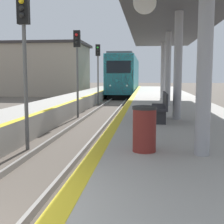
{
  "coord_description": "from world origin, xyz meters",
  "views": [
    {
      "loc": [
        2.59,
        -2.99,
        2.35
      ],
      "look_at": [
        -0.01,
        20.51,
        -0.42
      ],
      "focal_mm": 50.0,
      "sensor_mm": 36.0,
      "label": 1
    }
  ],
  "objects_px": {
    "train": "(125,76)",
    "signal_mid": "(77,57)",
    "bench": "(161,106)",
    "signal_near": "(24,43)",
    "signal_far": "(98,63)",
    "trash_bin": "(144,129)"
  },
  "relations": [
    {
      "from": "signal_far",
      "to": "bench",
      "type": "distance_m",
      "value": 15.42
    },
    {
      "from": "signal_mid",
      "to": "train",
      "type": "bearing_deg",
      "value": 86.54
    },
    {
      "from": "signal_mid",
      "to": "bench",
      "type": "relative_size",
      "value": 2.5
    },
    {
      "from": "bench",
      "to": "signal_near",
      "type": "bearing_deg",
      "value": -169.52
    },
    {
      "from": "train",
      "to": "signal_mid",
      "type": "height_order",
      "value": "signal_mid"
    },
    {
      "from": "signal_mid",
      "to": "signal_far",
      "type": "relative_size",
      "value": 1.0
    },
    {
      "from": "signal_far",
      "to": "bench",
      "type": "relative_size",
      "value": 2.5
    },
    {
      "from": "signal_near",
      "to": "trash_bin",
      "type": "relative_size",
      "value": 5.45
    },
    {
      "from": "signal_far",
      "to": "trash_bin",
      "type": "xyz_separation_m",
      "value": [
        3.84,
        -18.86,
        -2.01
      ]
    },
    {
      "from": "bench",
      "to": "signal_mid",
      "type": "bearing_deg",
      "value": 121.87
    },
    {
      "from": "trash_bin",
      "to": "bench",
      "type": "bearing_deg",
      "value": 82.98
    },
    {
      "from": "trash_bin",
      "to": "bench",
      "type": "height_order",
      "value": "bench"
    },
    {
      "from": "trash_bin",
      "to": "bench",
      "type": "distance_m",
      "value": 4.23
    },
    {
      "from": "signal_mid",
      "to": "bench",
      "type": "bearing_deg",
      "value": -58.13
    },
    {
      "from": "signal_near",
      "to": "signal_mid",
      "type": "relative_size",
      "value": 1.0
    },
    {
      "from": "signal_near",
      "to": "bench",
      "type": "distance_m",
      "value": 4.73
    },
    {
      "from": "bench",
      "to": "signal_far",
      "type": "bearing_deg",
      "value": 106.55
    },
    {
      "from": "signal_far",
      "to": "signal_mid",
      "type": "bearing_deg",
      "value": -89.68
    },
    {
      "from": "signal_far",
      "to": "bench",
      "type": "height_order",
      "value": "signal_far"
    },
    {
      "from": "train",
      "to": "signal_mid",
      "type": "distance_m",
      "value": 20.51
    },
    {
      "from": "signal_near",
      "to": "bench",
      "type": "xyz_separation_m",
      "value": [
        4.24,
        0.78,
        -1.96
      ]
    },
    {
      "from": "train",
      "to": "signal_far",
      "type": "distance_m",
      "value": 12.83
    }
  ]
}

